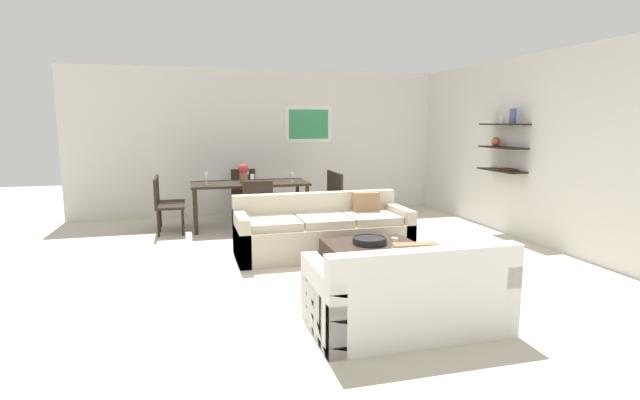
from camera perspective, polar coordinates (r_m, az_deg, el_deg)
ground_plane at (r=6.35m, az=2.07°, el=-6.91°), size 18.00×18.00×0.00m
back_wall_unit at (r=9.60m, az=-2.45°, el=6.73°), size 8.40×0.09×2.70m
right_wall_shelf_unit at (r=8.06m, az=21.88°, el=5.61°), size 0.34×8.20×2.70m
sofa_beige at (r=6.56m, az=0.30°, el=-3.75°), size 2.27×0.90×0.78m
loveseat_white at (r=4.32m, az=9.99°, el=-10.75°), size 1.62×0.90×0.78m
coffee_table at (r=5.62m, az=6.22°, el=-7.09°), size 1.01×0.98×0.38m
decorative_bowl at (r=5.62m, az=5.72°, el=-4.64°), size 0.38×0.38×0.08m
candle_jar at (r=5.60m, az=8.58°, el=-4.73°), size 0.07×0.07×0.08m
dining_table at (r=8.25m, az=-8.10°, el=1.55°), size 1.90×0.86×0.75m
dining_chair_right_far at (r=8.73m, az=0.62°, el=0.90°), size 0.44×0.44×0.88m
dining_chair_right_near at (r=8.37m, az=1.34°, el=0.53°), size 0.44×0.44×0.88m
dining_chair_left_near at (r=8.03m, az=-17.53°, el=-0.25°), size 0.44×0.44×0.88m
dining_chair_left_far at (r=8.41m, az=-17.44°, el=0.16°), size 0.44×0.44×0.88m
dining_chair_foot at (r=7.46m, az=-7.26°, el=-0.59°), size 0.44×0.44×0.88m
dining_chair_head at (r=9.10m, az=-8.74°, el=1.12°), size 0.44×0.44×0.88m
wine_glass_left_near at (r=8.07m, az=-12.96°, el=2.68°), size 0.07×0.07×0.18m
wine_glass_left_far at (r=8.28m, az=-13.03°, el=2.79°), size 0.06×0.06×0.18m
wine_glass_foot at (r=7.87m, az=-7.79°, el=2.61°), size 0.06×0.06×0.17m
wine_glass_right_near at (r=8.24m, az=-3.21°, el=2.86°), size 0.07×0.07×0.15m
wine_glass_head at (r=8.59m, az=-8.44°, el=3.13°), size 0.07×0.07×0.17m
centerpiece_vase at (r=8.21m, az=-8.80°, el=3.17°), size 0.16×0.16×0.31m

